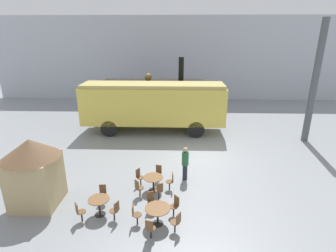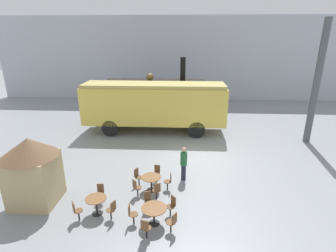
# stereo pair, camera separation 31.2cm
# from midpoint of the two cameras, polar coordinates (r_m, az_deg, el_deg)

# --- Properties ---
(ground_plane) EXTENTS (80.00, 80.00, 0.00)m
(ground_plane) POSITION_cam_midpoint_polar(r_m,az_deg,el_deg) (16.04, 6.61, -6.66)
(ground_plane) COLOR gray
(backdrop_wall) EXTENTS (44.00, 0.15, 9.00)m
(backdrop_wall) POSITION_cam_midpoint_polar(r_m,az_deg,el_deg) (29.81, 4.66, 14.33)
(backdrop_wall) COLOR #B2B7C1
(backdrop_wall) RESTS_ON ground_plane
(steam_locomotive) EXTENTS (8.70, 2.55, 5.24)m
(steam_locomotive) POSITION_cam_midpoint_polar(r_m,az_deg,el_deg) (23.24, -3.52, 6.75)
(steam_locomotive) COLOR black
(steam_locomotive) RESTS_ON ground_plane
(passenger_coach_vintage) EXTENTS (10.37, 2.48, 3.69)m
(passenger_coach_vintage) POSITION_cam_midpoint_polar(r_m,az_deg,el_deg) (19.37, -3.68, 4.93)
(passenger_coach_vintage) COLOR #E0C64C
(passenger_coach_vintage) RESTS_ON ground_plane
(cafe_table_near) EXTENTS (0.92, 0.92, 0.71)m
(cafe_table_near) POSITION_cam_midpoint_polar(r_m,az_deg,el_deg) (12.50, -3.95, -11.56)
(cafe_table_near) COLOR black
(cafe_table_near) RESTS_ON ground_plane
(cafe_table_mid) EXTENTS (0.85, 0.85, 0.75)m
(cafe_table_mid) POSITION_cam_midpoint_polar(r_m,az_deg,el_deg) (11.34, -15.58, -15.73)
(cafe_table_mid) COLOR black
(cafe_table_mid) RESTS_ON ground_plane
(cafe_table_far) EXTENTS (0.98, 0.98, 0.73)m
(cafe_table_far) POSITION_cam_midpoint_polar(r_m,az_deg,el_deg) (10.52, -3.17, -17.95)
(cafe_table_far) COLOR black
(cafe_table_far) RESTS_ON ground_plane
(cafe_chair_0) EXTENTS (0.40, 0.40, 0.87)m
(cafe_chair_0) POSITION_cam_midpoint_polar(r_m,az_deg,el_deg) (12.14, -7.21, -13.02)
(cafe_chair_0) COLOR black
(cafe_chair_0) RESTS_ON ground_plane
(cafe_chair_1) EXTENTS (0.38, 0.40, 0.87)m
(cafe_chair_1) POSITION_cam_midpoint_polar(r_m,az_deg,el_deg) (11.86, -2.68, -13.74)
(cafe_chair_1) COLOR black
(cafe_chair_1) RESTS_ON ground_plane
(cafe_chair_2) EXTENTS (0.37, 0.36, 0.87)m
(cafe_chair_2) POSITION_cam_midpoint_polar(r_m,az_deg,el_deg) (12.55, -0.07, -11.71)
(cafe_chair_2) COLOR black
(cafe_chair_2) RESTS_ON ground_plane
(cafe_chair_3) EXTENTS (0.36, 0.38, 0.87)m
(cafe_chair_3) POSITION_cam_midpoint_polar(r_m,az_deg,el_deg) (13.22, -2.80, -10.03)
(cafe_chair_3) COLOR black
(cafe_chair_3) RESTS_ON ground_plane
(cafe_chair_4) EXTENTS (0.40, 0.39, 0.87)m
(cafe_chair_4) POSITION_cam_midpoint_polar(r_m,az_deg,el_deg) (12.98, -6.96, -10.73)
(cafe_chair_4) COLOR black
(cafe_chair_4) RESTS_ON ground_plane
(cafe_chair_5) EXTENTS (0.40, 0.40, 0.87)m
(cafe_chair_5) POSITION_cam_midpoint_polar(r_m,az_deg,el_deg) (11.24, -19.57, -17.03)
(cafe_chair_5) COLOR black
(cafe_chair_5) RESTS_ON ground_plane
(cafe_chair_6) EXTENTS (0.40, 0.38, 0.87)m
(cafe_chair_6) POSITION_cam_midpoint_polar(r_m,az_deg,el_deg) (10.94, -12.26, -17.37)
(cafe_chair_6) COLOR black
(cafe_chair_6) RESTS_ON ground_plane
(cafe_chair_7) EXTENTS (0.36, 0.37, 0.87)m
(cafe_chair_7) POSITION_cam_midpoint_polar(r_m,az_deg,el_deg) (12.04, -14.77, -13.89)
(cafe_chair_7) COLOR black
(cafe_chair_7) RESTS_ON ground_plane
(cafe_chair_8) EXTENTS (0.40, 0.39, 0.87)m
(cafe_chair_8) POSITION_cam_midpoint_polar(r_m,az_deg,el_deg) (10.19, 0.97, -20.01)
(cafe_chair_8) COLOR black
(cafe_chair_8) RESTS_ON ground_plane
(cafe_chair_9) EXTENTS (0.41, 0.40, 0.87)m
(cafe_chair_9) POSITION_cam_midpoint_polar(r_m,az_deg,el_deg) (10.99, 0.70, -16.68)
(cafe_chair_9) COLOR black
(cafe_chair_9) RESTS_ON ground_plane
(cafe_chair_10) EXTENTS (0.38, 0.39, 0.87)m
(cafe_chair_10) POSITION_cam_midpoint_polar(r_m,az_deg,el_deg) (11.25, -4.49, -15.80)
(cafe_chair_10) COLOR black
(cafe_chair_10) RESTS_ON ground_plane
(cafe_chair_11) EXTENTS (0.36, 0.36, 0.87)m
(cafe_chair_11) POSITION_cam_midpoint_polar(r_m,az_deg,el_deg) (10.64, -8.06, -18.29)
(cafe_chair_11) COLOR black
(cafe_chair_11) RESTS_ON ground_plane
(cafe_chair_12) EXTENTS (0.36, 0.38, 0.87)m
(cafe_chair_12) POSITION_cam_midpoint_polar(r_m,az_deg,el_deg) (9.95, -4.90, -21.20)
(cafe_chair_12) COLOR black
(cafe_chair_12) RESTS_ON ground_plane
(visitor_person) EXTENTS (0.34, 0.34, 1.76)m
(visitor_person) POSITION_cam_midpoint_polar(r_m,az_deg,el_deg) (13.20, 3.08, -7.85)
(visitor_person) COLOR #262633
(visitor_person) RESTS_ON ground_plane
(ticket_kiosk) EXTENTS (2.34, 2.34, 3.00)m
(ticket_kiosk) POSITION_cam_midpoint_polar(r_m,az_deg,el_deg) (12.47, -27.87, -8.27)
(ticket_kiosk) COLOR tan
(ticket_kiosk) RESTS_ON ground_plane
(support_pillar) EXTENTS (0.44, 0.44, 8.00)m
(support_pillar) POSITION_cam_midpoint_polar(r_m,az_deg,el_deg) (19.60, 28.87, 8.13)
(support_pillar) COLOR #4C5156
(support_pillar) RESTS_ON ground_plane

